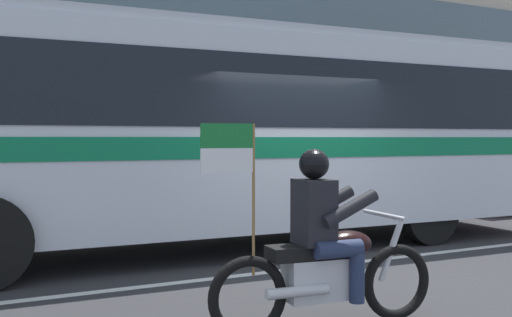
# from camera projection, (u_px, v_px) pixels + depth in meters

# --- Properties ---
(ground_plane) EXTENTS (60.00, 60.00, 0.00)m
(ground_plane) POSITION_uv_depth(u_px,v_px,m) (298.00, 258.00, 8.36)
(ground_plane) COLOR #2B2B2D
(sidewalk_curb) EXTENTS (28.00, 3.80, 0.15)m
(sidewalk_curb) POSITION_uv_depth(u_px,v_px,m) (174.00, 212.00, 12.90)
(sidewalk_curb) COLOR #B7B2A8
(sidewalk_curb) RESTS_ON ground_plane
(lane_center_stripe) EXTENTS (26.60, 0.14, 0.01)m
(lane_center_stripe) POSITION_uv_depth(u_px,v_px,m) (322.00, 266.00, 7.83)
(lane_center_stripe) COLOR silver
(lane_center_stripe) RESTS_ON ground_plane
(transit_bus) EXTENTS (10.93, 2.90, 3.22)m
(transit_bus) POSITION_uv_depth(u_px,v_px,m) (223.00, 123.00, 9.09)
(transit_bus) COLOR silver
(transit_bus) RESTS_ON ground_plane
(motorcycle_with_rider) EXTENTS (2.19, 0.65, 1.78)m
(motorcycle_with_rider) POSITION_uv_depth(u_px,v_px,m) (324.00, 253.00, 5.23)
(motorcycle_with_rider) COLOR black
(motorcycle_with_rider) RESTS_ON ground_plane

